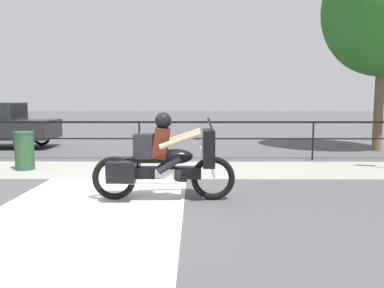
% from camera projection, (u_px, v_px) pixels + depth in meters
% --- Properties ---
extents(ground_plane, '(120.00, 120.00, 0.00)m').
position_uv_depth(ground_plane, '(95.00, 208.00, 6.10)').
color(ground_plane, '#4C4C4F').
extents(sidewalk_band, '(44.00, 2.40, 0.01)m').
position_uv_depth(sidewalk_band, '(131.00, 169.00, 9.48)').
color(sidewalk_band, '#99968E').
rests_on(sidewalk_band, ground).
extents(crosswalk_band, '(3.02, 6.00, 0.01)m').
position_uv_depth(crosswalk_band, '(88.00, 211.00, 5.90)').
color(crosswalk_band, silver).
rests_on(crosswalk_band, ground).
extents(fence_railing, '(36.00, 0.05, 1.14)m').
position_uv_depth(fence_railing, '(139.00, 129.00, 10.96)').
color(fence_railing, black).
rests_on(fence_railing, ground).
extents(motorcycle, '(2.50, 0.76, 1.54)m').
position_uv_depth(motorcycle, '(163.00, 161.00, 6.51)').
color(motorcycle, black).
rests_on(motorcycle, ground).
extents(trash_bin, '(0.48, 0.48, 0.97)m').
position_uv_depth(trash_bin, '(24.00, 151.00, 9.37)').
color(trash_bin, '#284C2D').
rests_on(trash_bin, ground).
extents(tree_behind_sign, '(4.07, 4.07, 7.05)m').
position_uv_depth(tree_behind_sign, '(384.00, 9.00, 12.56)').
color(tree_behind_sign, brown).
rests_on(tree_behind_sign, ground).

